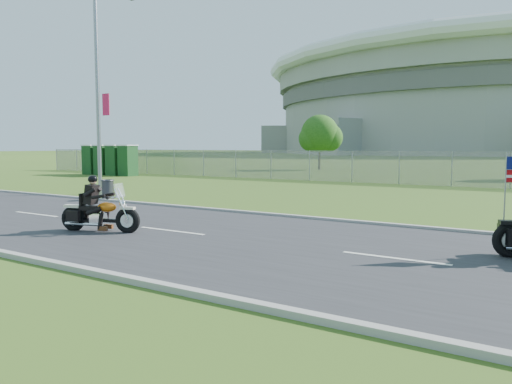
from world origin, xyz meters
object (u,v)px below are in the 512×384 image
Objects in this scene: porta_toilet_a at (128,161)px; porta_toilet_c at (103,160)px; streetlight at (101,74)px; porta_toilet_b at (115,161)px; trash_can at (108,191)px; porta_toilet_d at (92,160)px; motorcycle_lead at (99,215)px.

porta_toilet_a is 1.00× the size of porta_toilet_c.
porta_toilet_a is 2.80m from porta_toilet_c.
porta_toilet_a is (-10.02, 10.78, -4.49)m from streetlight.
porta_toilet_b is (-1.40, 0.00, 0.00)m from porta_toilet_a.
porta_toilet_a is at bearing 0.00° from porta_toilet_c.
porta_toilet_a is 1.40m from porta_toilet_b.
trash_can is at bearing -39.69° from porta_toilet_c.
porta_toilet_c is at bearing 140.31° from trash_can.
porta_toilet_b is 1.40m from porta_toilet_c.
porta_toilet_c is at bearing 139.94° from streetlight.
trash_can is (13.90, -12.70, -0.72)m from porta_toilet_b.
streetlight is 4.35× the size of porta_toilet_d.
trash_can is at bearing -37.71° from streetlight.
porta_toilet_a reaches higher than motorcycle_lead.
trash_can is (16.70, -12.70, -0.72)m from porta_toilet_d.
streetlight is 6.08m from trash_can.
motorcycle_lead is (8.42, -7.31, -5.15)m from streetlight.
porta_toilet_d is 2.67× the size of trash_can.
porta_toilet_b reaches higher than motorcycle_lead.
streetlight is at bearing -37.17° from porta_toilet_d.
motorcycle_lead is at bearing -40.95° from streetlight.
porta_toilet_c is 1.05× the size of motorcycle_lead.
porta_toilet_d is (-2.80, 0.00, 0.00)m from porta_toilet_b.
trash_can is at bearing -42.41° from porta_toilet_b.
porta_toilet_a is 25.84m from motorcycle_lead.
motorcycle_lead is at bearing -40.42° from porta_toilet_c.
porta_toilet_d is 21.00m from trash_can.
porta_toilet_d is at bearing 142.83° from streetlight.
motorcycle_lead is at bearing -42.35° from porta_toilet_b.
streetlight is 17.34m from porta_toilet_c.
streetlight is 4.35× the size of porta_toilet_b.
motorcycle_lead is (18.44, -18.09, -0.66)m from porta_toilet_a.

